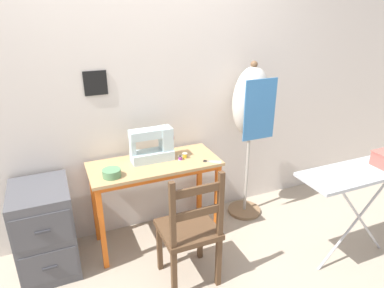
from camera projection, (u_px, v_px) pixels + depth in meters
ground_plane at (166, 253)px, 2.85m from camera, size 14.00×14.00×0.00m
wall_back at (141, 89)px, 2.80m from camera, size 10.00×0.06×2.55m
sewing_table at (155, 175)px, 2.79m from camera, size 1.05×0.46×0.74m
sewing_machine at (154, 145)px, 2.76m from camera, size 0.36×0.15×0.29m
fabric_bowl at (112, 173)px, 2.52m from camera, size 0.14×0.14×0.06m
scissors at (209, 161)px, 2.78m from camera, size 0.14×0.11×0.01m
thread_spool_near_machine at (180, 158)px, 2.80m from camera, size 0.04×0.04×0.04m
thread_spool_mid_table at (185, 156)px, 2.83m from camera, size 0.04×0.04×0.04m
wooden_chair at (190, 231)px, 2.42m from camera, size 0.40×0.38×0.93m
filing_cabinet at (45, 229)px, 2.58m from camera, size 0.41×0.52×0.70m
dress_form at (251, 109)px, 3.01m from camera, size 0.36×0.32×1.48m
ironing_board at (368, 174)px, 2.50m from camera, size 1.10×0.33×0.83m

